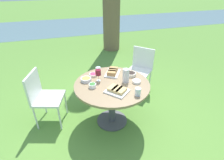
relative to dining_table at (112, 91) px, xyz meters
name	(u,v)px	position (x,y,z in m)	size (l,w,h in m)	color
ground_plane	(112,120)	(0.00, 0.00, -0.60)	(40.00, 40.00, 0.00)	#5B8C38
river_strip	(70,26)	(0.00, 7.02, -0.60)	(40.00, 3.75, 0.01)	slate
dining_table	(112,91)	(0.00, 0.00, 0.00)	(1.11, 1.11, 0.73)	#4C4C51
chair_near_left	(140,67)	(0.84, 0.76, -0.08)	(0.61, 0.61, 0.89)	silver
chair_near_right	(43,95)	(-1.01, 0.33, -0.08)	(0.53, 0.55, 0.89)	silver
water_pitcher	(126,76)	(0.21, -0.02, 0.23)	(0.10, 0.10, 0.21)	silver
wine_glass	(98,73)	(-0.17, 0.14, 0.26)	(0.08, 0.08, 0.18)	silver
platter_bread_main	(117,90)	(0.00, -0.23, 0.15)	(0.37, 0.38, 0.06)	white
platter_charcuterie	(113,72)	(0.10, 0.28, 0.16)	(0.33, 0.36, 0.08)	white
bowl_fries	(86,79)	(-0.35, 0.18, 0.15)	(0.16, 0.16, 0.05)	silver
bowl_salad	(92,85)	(-0.29, -0.02, 0.16)	(0.10, 0.10, 0.06)	white
bowl_olives	(131,74)	(0.36, 0.15, 0.15)	(0.16, 0.16, 0.05)	beige
bowl_dip_red	(93,75)	(-0.21, 0.32, 0.15)	(0.13, 0.13, 0.04)	beige
bowl_dip_cream	(137,81)	(0.35, -0.08, 0.15)	(0.12, 0.12, 0.04)	white
cup_water_near	(98,70)	(-0.11, 0.39, 0.17)	(0.08, 0.08, 0.10)	silver
cup_water_far	(138,92)	(0.24, -0.38, 0.18)	(0.08, 0.08, 0.11)	silver
handbag	(113,78)	(0.38, 1.14, -0.47)	(0.30, 0.14, 0.37)	brown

